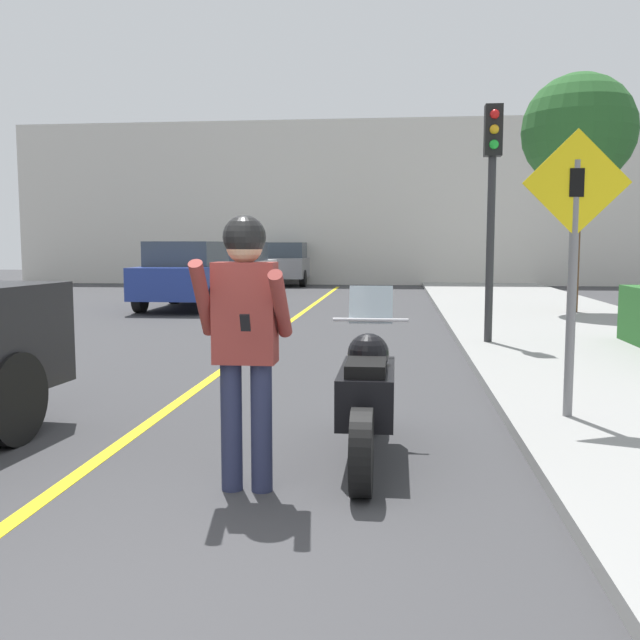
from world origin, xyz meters
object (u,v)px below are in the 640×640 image
(motorcycle, at_px, (367,395))
(parked_car_blue, at_px, (189,274))
(parked_car_grey, at_px, (286,263))
(crossing_sign, at_px, (574,246))
(street_tree, at_px, (579,132))
(parked_car_white, at_px, (239,268))
(person_biker, at_px, (245,323))
(traffic_light, at_px, (492,178))

(motorcycle, distance_m, parked_car_blue, 13.21)
(motorcycle, bearing_deg, parked_car_grey, 100.37)
(motorcycle, height_order, parked_car_grey, parked_car_grey)
(crossing_sign, bearing_deg, street_tree, 76.57)
(street_tree, distance_m, parked_car_white, 11.49)
(person_biker, distance_m, parked_car_white, 18.73)
(traffic_light, height_order, street_tree, street_tree)
(traffic_light, bearing_deg, crossing_sign, -88.87)
(motorcycle, bearing_deg, street_tree, 69.66)
(person_biker, bearing_deg, parked_car_grey, 98.24)
(traffic_light, relative_size, parked_car_blue, 0.85)
(crossing_sign, distance_m, traffic_light, 4.91)
(person_biker, bearing_deg, motorcycle, 46.57)
(crossing_sign, xyz_separation_m, parked_car_grey, (-5.89, 21.69, -0.75))
(person_biker, xyz_separation_m, street_tree, (4.87, 11.88, 2.93))
(parked_car_grey, bearing_deg, traffic_light, -71.07)
(traffic_light, height_order, parked_car_grey, traffic_light)
(motorcycle, xyz_separation_m, street_tree, (4.11, 11.09, 3.55))
(parked_car_grey, bearing_deg, motorcycle, -79.63)
(parked_car_white, bearing_deg, parked_car_grey, 82.07)
(motorcycle, height_order, person_biker, person_biker)
(crossing_sign, distance_m, street_tree, 10.58)
(traffic_light, bearing_deg, parked_car_blue, 136.25)
(person_biker, xyz_separation_m, parked_car_blue, (-4.24, 13.02, -0.26))
(person_biker, bearing_deg, parked_car_white, 102.81)
(crossing_sign, height_order, parked_car_grey, crossing_sign)
(parked_car_blue, bearing_deg, parked_car_grey, 85.49)
(person_biker, xyz_separation_m, traffic_light, (2.38, 6.68, 1.49))
(traffic_light, xyz_separation_m, parked_car_grey, (-5.79, 16.89, -1.75))
(person_biker, distance_m, parked_car_blue, 13.69)
(street_tree, height_order, parked_car_white, street_tree)
(motorcycle, relative_size, person_biker, 1.22)
(street_tree, xyz_separation_m, parked_car_grey, (-8.28, 11.68, -3.19))
(parked_car_white, bearing_deg, person_biker, -77.19)
(person_biker, height_order, parked_car_grey, person_biker)
(motorcycle, relative_size, parked_car_grey, 0.52)
(motorcycle, bearing_deg, traffic_light, 74.54)
(traffic_light, bearing_deg, person_biker, -109.64)
(crossing_sign, height_order, parked_car_blue, crossing_sign)
(motorcycle, height_order, parked_car_blue, parked_car_blue)
(traffic_light, distance_m, parked_car_white, 13.42)
(motorcycle, height_order, street_tree, street_tree)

